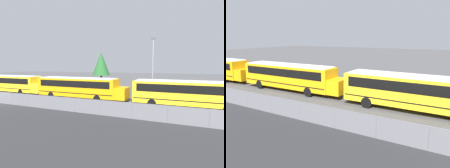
{
  "view_description": "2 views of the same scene",
  "coord_description": "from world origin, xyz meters",
  "views": [
    {
      "loc": [
        20.7,
        -14.61,
        4.67
      ],
      "look_at": [
        12.35,
        5.73,
        2.39
      ],
      "focal_mm": 28.0,
      "sensor_mm": 36.0,
      "label": 1
    },
    {
      "loc": [
        -3.3,
        -12.01,
        6.22
      ],
      "look_at": [
        -13.8,
        6.03,
        1.62
      ],
      "focal_mm": 35.0,
      "sensor_mm": 36.0,
      "label": 2
    }
  ],
  "objects": [
    {
      "name": "school_bus_3",
      "position": [
        -6.43,
        6.36,
        1.82
      ],
      "size": [
        13.37,
        2.61,
        3.04
      ],
      "color": "yellow",
      "rests_on": "ground_plane"
    },
    {
      "name": "school_bus_2",
      "position": [
        -20.49,
        6.66,
        1.82
      ],
      "size": [
        13.37,
        2.61,
        3.04
      ],
      "color": "#EDA80F",
      "rests_on": "ground_plane"
    }
  ]
}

